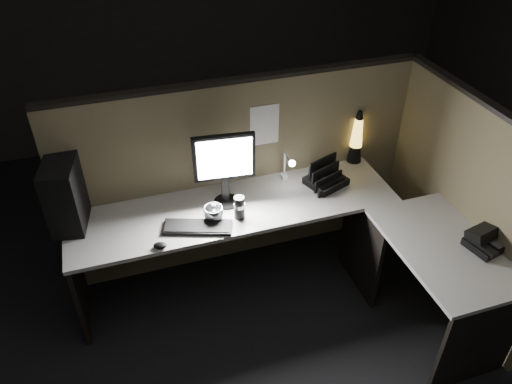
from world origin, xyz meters
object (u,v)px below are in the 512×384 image
object	(u,v)px
keyboard	(198,227)
desk_phone	(486,239)
pc_tower	(66,190)
monitor	(224,163)
lava_lamp	(356,141)

from	to	relation	value
keyboard	desk_phone	size ratio (longest dim) A/B	1.66
pc_tower	monitor	xyz separation A→B (m)	(1.03, -0.14, 0.09)
pc_tower	monitor	world-z (taller)	monitor
monitor	lava_lamp	xyz separation A→B (m)	(1.10, 0.21, -0.14)
lava_lamp	pc_tower	bearing A→B (deg)	-178.10
lava_lamp	desk_phone	bearing A→B (deg)	-74.17
lava_lamp	monitor	bearing A→B (deg)	-169.39
monitor	pc_tower	bearing A→B (deg)	178.66
pc_tower	lava_lamp	world-z (taller)	pc_tower
pc_tower	desk_phone	bearing A→B (deg)	-13.79
pc_tower	desk_phone	xyz separation A→B (m)	(2.46, -1.08, -0.18)
monitor	keyboard	size ratio (longest dim) A/B	1.19
pc_tower	keyboard	size ratio (longest dim) A/B	1.04
keyboard	lava_lamp	world-z (taller)	lava_lamp
pc_tower	lava_lamp	distance (m)	2.13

